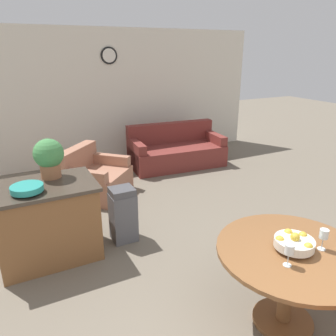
{
  "coord_description": "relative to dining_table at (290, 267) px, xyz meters",
  "views": [
    {
      "loc": [
        -1.43,
        -0.53,
        2.28
      ],
      "look_at": [
        0.23,
        2.74,
        0.95
      ],
      "focal_mm": 35.0,
      "sensor_mm": 36.0,
      "label": 1
    }
  ],
  "objects": [
    {
      "name": "wall_back",
      "position": [
        -0.5,
        5.14,
        0.78
      ],
      "size": [
        8.0,
        0.09,
        2.7
      ],
      "color": "silver",
      "rests_on": "ground_plane"
    },
    {
      "name": "dining_table",
      "position": [
        0.0,
        0.0,
        0.0
      ],
      "size": [
        1.24,
        1.24,
        0.75
      ],
      "color": "brown",
      "rests_on": "ground_plane"
    },
    {
      "name": "fruit_bowl",
      "position": [
        -0.0,
        0.0,
        0.24
      ],
      "size": [
        0.32,
        0.32,
        0.16
      ],
      "color": "silver",
      "rests_on": "dining_table"
    },
    {
      "name": "wine_glass_left",
      "position": [
        -0.2,
        -0.13,
        0.3
      ],
      "size": [
        0.07,
        0.07,
        0.18
      ],
      "color": "silver",
      "rests_on": "dining_table"
    },
    {
      "name": "wine_glass_right",
      "position": [
        0.21,
        -0.1,
        0.3
      ],
      "size": [
        0.07,
        0.07,
        0.18
      ],
      "color": "silver",
      "rests_on": "dining_table"
    },
    {
      "name": "kitchen_island",
      "position": [
        -1.67,
        1.96,
        -0.12
      ],
      "size": [
        1.11,
        0.77,
        0.9
      ],
      "color": "brown",
      "rests_on": "ground_plane"
    },
    {
      "name": "teal_bowl",
      "position": [
        -1.83,
        1.8,
        0.38
      ],
      "size": [
        0.32,
        0.32,
        0.09
      ],
      "color": "teal",
      "rests_on": "kitchen_island"
    },
    {
      "name": "potted_plant",
      "position": [
        -1.55,
        2.15,
        0.57
      ],
      "size": [
        0.33,
        0.33,
        0.45
      ],
      "color": "#A36642",
      "rests_on": "kitchen_island"
    },
    {
      "name": "trash_bin",
      "position": [
        -0.79,
        1.92,
        -0.23
      ],
      "size": [
        0.3,
        0.27,
        0.7
      ],
      "color": "#56565B",
      "rests_on": "ground_plane"
    },
    {
      "name": "couch",
      "position": [
        1.15,
        4.15,
        -0.29
      ],
      "size": [
        1.95,
        1.05,
        0.84
      ],
      "rotation": [
        0.0,
        0.0,
        -0.08
      ],
      "color": "maroon",
      "rests_on": "ground_plane"
    },
    {
      "name": "armchair",
      "position": [
        -0.75,
        3.45,
        -0.3
      ],
      "size": [
        1.29,
        1.29,
        0.78
      ],
      "rotation": [
        0.0,
        0.0,
        0.8
      ],
      "color": "#A87056",
      "rests_on": "ground_plane"
    }
  ]
}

